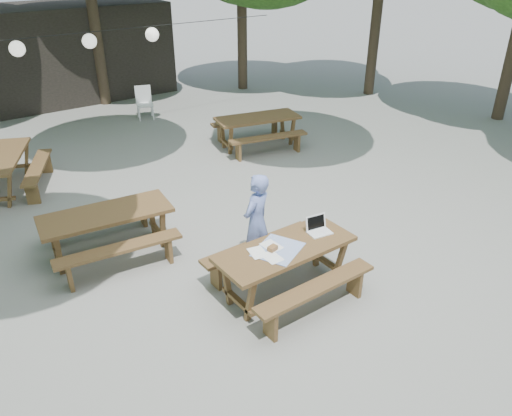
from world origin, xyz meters
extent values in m
plane|color=slate|center=(0.00, 0.00, 0.00)|extent=(80.00, 80.00, 0.00)
cube|color=black|center=(0.50, 10.50, 1.40)|extent=(6.00, 3.00, 2.80)
cube|color=#4E331B|center=(-0.41, -1.65, 0.72)|extent=(2.00, 0.80, 0.06)
cube|color=#4E331B|center=(-0.41, -2.30, 0.45)|extent=(1.90, 0.28, 0.05)
cube|color=#4E331B|center=(-0.41, -1.00, 0.45)|extent=(1.90, 0.28, 0.05)
cube|color=#4E331B|center=(-0.41, -1.65, 0.34)|extent=(1.70, 0.70, 0.69)
cube|color=#4E331B|center=(-2.06, 0.76, 0.72)|extent=(2.08, 1.04, 0.06)
cube|color=#4E331B|center=(-2.14, 0.11, 0.45)|extent=(1.92, 0.51, 0.05)
cube|color=#4E331B|center=(-1.98, 1.40, 0.45)|extent=(1.92, 0.51, 0.05)
cube|color=#4E331B|center=(-2.06, 0.76, 0.34)|extent=(1.77, 0.90, 0.69)
cube|color=#4E331B|center=(2.67, 3.24, 0.72)|extent=(2.13, 1.23, 0.06)
cube|color=#4E331B|center=(2.52, 2.60, 0.45)|extent=(1.91, 0.71, 0.05)
cube|color=#4E331B|center=(2.81, 3.87, 0.45)|extent=(1.91, 0.71, 0.05)
cube|color=#4E331B|center=(2.67, 3.24, 0.34)|extent=(1.81, 1.07, 0.69)
cube|color=#4E331B|center=(-2.31, 3.96, 0.45)|extent=(1.04, 1.85, 0.05)
cube|color=#4E331B|center=(-2.90, 4.23, 0.34)|extent=(1.34, 1.84, 0.69)
imported|color=#6C7EC5|center=(-0.36, -0.90, 0.77)|extent=(0.66, 0.55, 1.54)
cube|color=silver|center=(1.37, 6.85, 0.40)|extent=(0.55, 0.55, 0.04)
cube|color=silver|center=(1.43, 7.04, 0.66)|extent=(0.43, 0.17, 0.48)
cube|color=silver|center=(1.37, 6.85, 0.19)|extent=(0.53, 0.53, 0.38)
cube|color=white|center=(0.22, -1.66, 0.76)|extent=(0.36, 0.28, 0.02)
cube|color=white|center=(0.23, -1.54, 0.88)|extent=(0.34, 0.11, 0.23)
cube|color=black|center=(0.23, -1.55, 0.88)|extent=(0.28, 0.09, 0.19)
cube|color=#3459B1|center=(-0.54, -1.65, 0.75)|extent=(0.82, 0.78, 0.01)
cube|color=white|center=(-0.73, -1.76, 0.76)|extent=(0.21, 0.30, 0.00)
cube|color=white|center=(-0.57, -1.53, 0.76)|extent=(0.22, 0.31, 0.00)
cube|color=white|center=(-0.82, -1.56, 0.76)|extent=(0.27, 0.34, 0.00)
cube|color=brown|center=(-0.62, -1.63, 0.80)|extent=(0.15, 0.12, 0.06)
cylinder|color=black|center=(0.50, 6.00, 2.60)|extent=(9.00, 0.02, 0.02)
sphere|color=white|center=(-1.80, 6.00, 2.40)|extent=(0.34, 0.34, 0.34)
sphere|color=white|center=(-0.20, 6.00, 2.40)|extent=(0.34, 0.34, 0.34)
sphere|color=white|center=(1.40, 6.00, 2.40)|extent=(0.34, 0.34, 0.34)
cylinder|color=#2D2319|center=(1.00, 9.00, 2.17)|extent=(0.32, 0.32, 4.34)
cylinder|color=#2D2319|center=(5.50, 8.00, 2.16)|extent=(0.32, 0.32, 4.31)
cylinder|color=#2D2319|center=(8.50, 5.00, 2.70)|extent=(0.32, 0.32, 5.41)
camera|label=1|loc=(-4.14, -6.11, 4.46)|focal=35.00mm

